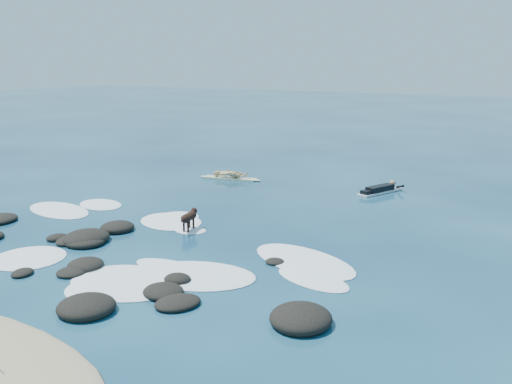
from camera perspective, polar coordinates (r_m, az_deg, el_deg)
The scene contains 6 objects.
ground at distance 17.86m, azimuth -7.92°, elevation -5.18°, with size 160.00×160.00×0.00m, color #0A2642.
reef_rocks at distance 16.96m, azimuth -17.93°, elevation -6.37°, with size 14.23×6.46×0.51m.
breaking_foam at distance 17.31m, azimuth -9.78°, elevation -5.81°, with size 14.23×8.18×0.12m.
standing_surfer_rig at distance 26.94m, azimuth -2.62°, elevation 2.70°, with size 3.05×0.97×1.74m.
paddling_surfer_rig at distance 24.85m, azimuth 12.35°, elevation 0.25°, with size 1.57×2.52×0.45m.
dog at distance 18.99m, azimuth -6.69°, elevation -2.48°, with size 0.42×1.16×0.74m.
Camera 1 is at (10.26, -13.50, 5.60)m, focal length 40.00 mm.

